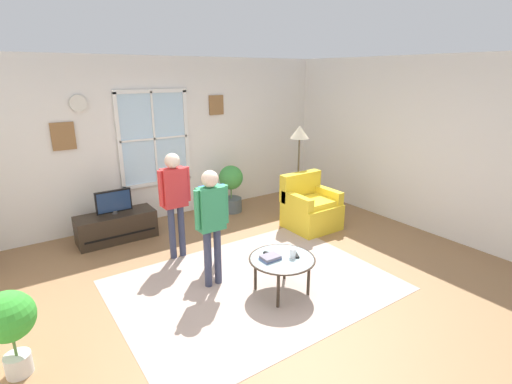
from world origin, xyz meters
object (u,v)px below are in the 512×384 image
(remote_near_cup, at_px, (296,255))
(person_blue_shirt, at_px, (211,209))
(cup, at_px, (293,253))
(potted_plant_corner, at_px, (9,322))
(book_stack, at_px, (270,258))
(person_red_shirt, at_px, (174,194))
(remote_near_books, at_px, (269,254))
(potted_plant_by_window, at_px, (231,186))
(tv_stand, at_px, (117,227))
(person_green_shirt, at_px, (211,215))
(television, at_px, (114,202))
(floor_lamp, at_px, (299,141))
(armchair, at_px, (310,208))
(coffee_table, at_px, (282,260))

(remote_near_cup, distance_m, person_blue_shirt, 1.24)
(cup, distance_m, potted_plant_corner, 2.74)
(book_stack, height_order, person_red_shirt, person_red_shirt)
(remote_near_books, bearing_deg, potted_plant_by_window, 68.31)
(tv_stand, bearing_deg, person_green_shirt, -73.59)
(television, relative_size, remote_near_cup, 3.70)
(floor_lamp, bearing_deg, television, 167.42)
(tv_stand, bearing_deg, television, -90.00)
(floor_lamp, bearing_deg, cup, -131.71)
(remote_near_cup, bearing_deg, person_green_shirt, 138.87)
(remote_near_cup, height_order, potted_plant_corner, potted_plant_corner)
(person_blue_shirt, distance_m, person_green_shirt, 0.50)
(book_stack, relative_size, person_red_shirt, 0.15)
(person_red_shirt, height_order, potted_plant_by_window, person_red_shirt)
(book_stack, relative_size, person_green_shirt, 0.16)
(floor_lamp, bearing_deg, book_stack, -136.95)
(armchair, xyz_separation_m, coffee_table, (-1.60, -1.29, 0.08))
(book_stack, bearing_deg, armchair, 35.63)
(television, bearing_deg, tv_stand, 90.00)
(remote_near_books, distance_m, potted_plant_corner, 2.54)
(person_red_shirt, relative_size, floor_lamp, 0.92)
(remote_near_cup, relative_size, potted_plant_by_window, 0.16)
(television, height_order, book_stack, television)
(person_red_shirt, height_order, person_blue_shirt, person_red_shirt)
(person_green_shirt, bearing_deg, remote_near_cup, -41.13)
(armchair, height_order, floor_lamp, floor_lamp)
(cup, bearing_deg, tv_stand, 115.57)
(tv_stand, distance_m, coffee_table, 2.83)
(tv_stand, relative_size, person_blue_shirt, 0.90)
(remote_near_cup, bearing_deg, book_stack, 162.22)
(television, relative_size, cup, 4.72)
(person_blue_shirt, bearing_deg, remote_near_books, -72.97)
(remote_near_books, bearing_deg, book_stack, -119.95)
(television, xyz_separation_m, armchair, (2.75, -1.29, -0.28))
(coffee_table, bearing_deg, floor_lamp, 45.73)
(book_stack, height_order, remote_near_cup, book_stack)
(person_green_shirt, xyz_separation_m, potted_plant_by_window, (1.50, 2.07, -0.40))
(cup, relative_size, floor_lamp, 0.07)
(remote_near_cup, xyz_separation_m, person_red_shirt, (-0.79, 1.57, 0.47))
(potted_plant_corner, bearing_deg, person_red_shirt, 32.29)
(book_stack, xyz_separation_m, person_blue_shirt, (-0.21, 0.98, 0.33))
(armchair, distance_m, person_green_shirt, 2.34)
(potted_plant_corner, bearing_deg, tv_stand, 57.80)
(tv_stand, bearing_deg, person_red_shirt, -63.27)
(television, height_order, floor_lamp, floor_lamp)
(cup, height_order, potted_plant_corner, potted_plant_corner)
(book_stack, bearing_deg, person_blue_shirt, 101.93)
(armchair, bearing_deg, potted_plant_corner, -166.29)
(coffee_table, bearing_deg, book_stack, 158.73)
(cup, xyz_separation_m, person_green_shirt, (-0.68, 0.65, 0.40))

